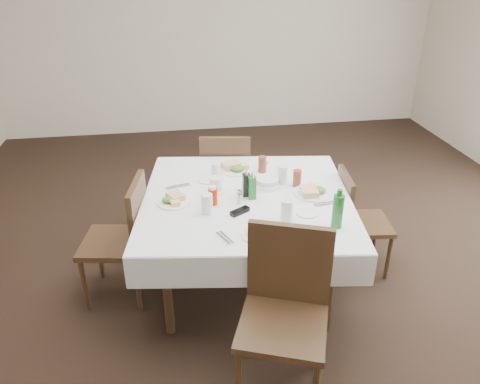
{
  "coord_description": "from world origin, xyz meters",
  "views": [
    {
      "loc": [
        -0.73,
        -3.05,
        2.32
      ],
      "look_at": [
        -0.27,
        -0.12,
        0.8
      ],
      "focal_mm": 35.0,
      "sensor_mm": 36.0,
      "label": 1
    }
  ],
  "objects_px": {
    "chair_west": "(125,233)",
    "green_bottle": "(338,211)",
    "oil_cruet_dark": "(246,184)",
    "chair_north": "(226,174)",
    "water_s": "(287,211)",
    "water_e": "(283,174)",
    "dining_table": "(247,205)",
    "coffee_mug": "(216,185)",
    "water_w": "(207,204)",
    "chair_east": "(355,216)",
    "oil_cruet_green": "(252,187)",
    "water_n": "(216,171)",
    "ketchup_bottle": "(213,196)",
    "chair_south": "(286,302)",
    "bread_basket": "(267,182)"
  },
  "relations": [
    {
      "from": "chair_west",
      "to": "green_bottle",
      "type": "bearing_deg",
      "value": -20.11
    },
    {
      "from": "oil_cruet_dark",
      "to": "chair_west",
      "type": "bearing_deg",
      "value": -179.33
    },
    {
      "from": "chair_north",
      "to": "green_bottle",
      "type": "bearing_deg",
      "value": -69.11
    },
    {
      "from": "water_s",
      "to": "water_e",
      "type": "bearing_deg",
      "value": 79.33
    },
    {
      "from": "dining_table",
      "to": "green_bottle",
      "type": "distance_m",
      "value": 0.73
    },
    {
      "from": "water_s",
      "to": "coffee_mug",
      "type": "distance_m",
      "value": 0.64
    },
    {
      "from": "water_e",
      "to": "dining_table",
      "type": "bearing_deg",
      "value": -149.33
    },
    {
      "from": "chair_north",
      "to": "water_w",
      "type": "bearing_deg",
      "value": -103.55
    },
    {
      "from": "chair_west",
      "to": "chair_north",
      "type": "bearing_deg",
      "value": 46.68
    },
    {
      "from": "chair_north",
      "to": "green_bottle",
      "type": "height_order",
      "value": "green_bottle"
    },
    {
      "from": "water_s",
      "to": "coffee_mug",
      "type": "xyz_separation_m",
      "value": [
        -0.41,
        0.5,
        -0.03
      ]
    },
    {
      "from": "chair_east",
      "to": "oil_cruet_green",
      "type": "height_order",
      "value": "oil_cruet_green"
    },
    {
      "from": "chair_east",
      "to": "water_s",
      "type": "distance_m",
      "value": 0.88
    },
    {
      "from": "chair_north",
      "to": "water_w",
      "type": "relative_size",
      "value": 6.62
    },
    {
      "from": "oil_cruet_green",
      "to": "green_bottle",
      "type": "relative_size",
      "value": 0.81
    },
    {
      "from": "water_s",
      "to": "oil_cruet_green",
      "type": "distance_m",
      "value": 0.38
    },
    {
      "from": "chair_east",
      "to": "oil_cruet_green",
      "type": "xyz_separation_m",
      "value": [
        -0.84,
        -0.1,
        0.37
      ]
    },
    {
      "from": "water_n",
      "to": "coffee_mug",
      "type": "bearing_deg",
      "value": -95.91
    },
    {
      "from": "water_w",
      "to": "green_bottle",
      "type": "bearing_deg",
      "value": -20.94
    },
    {
      "from": "water_w",
      "to": "oil_cruet_green",
      "type": "bearing_deg",
      "value": 25.74
    },
    {
      "from": "dining_table",
      "to": "green_bottle",
      "type": "bearing_deg",
      "value": -45.21
    },
    {
      "from": "water_e",
      "to": "green_bottle",
      "type": "xyz_separation_m",
      "value": [
        0.19,
        -0.68,
        0.05
      ]
    },
    {
      "from": "water_n",
      "to": "oil_cruet_dark",
      "type": "relative_size",
      "value": 0.57
    },
    {
      "from": "water_w",
      "to": "oil_cruet_dark",
      "type": "bearing_deg",
      "value": 34.88
    },
    {
      "from": "chair_north",
      "to": "chair_west",
      "type": "relative_size",
      "value": 0.99
    },
    {
      "from": "chair_north",
      "to": "ketchup_bottle",
      "type": "distance_m",
      "value": 1.04
    },
    {
      "from": "chair_east",
      "to": "water_s",
      "type": "bearing_deg",
      "value": -146.56
    },
    {
      "from": "chair_north",
      "to": "chair_east",
      "type": "bearing_deg",
      "value": -42.12
    },
    {
      "from": "water_w",
      "to": "green_bottle",
      "type": "relative_size",
      "value": 0.53
    },
    {
      "from": "chair_south",
      "to": "coffee_mug",
      "type": "distance_m",
      "value": 1.12
    },
    {
      "from": "oil_cruet_dark",
      "to": "chair_east",
      "type": "bearing_deg",
      "value": 3.71
    },
    {
      "from": "chair_west",
      "to": "water_w",
      "type": "distance_m",
      "value": 0.68
    },
    {
      "from": "chair_west",
      "to": "green_bottle",
      "type": "height_order",
      "value": "green_bottle"
    },
    {
      "from": "oil_cruet_green",
      "to": "bread_basket",
      "type": "bearing_deg",
      "value": 50.07
    },
    {
      "from": "dining_table",
      "to": "water_w",
      "type": "bearing_deg",
      "value": -147.31
    },
    {
      "from": "green_bottle",
      "to": "water_n",
      "type": "bearing_deg",
      "value": 129.11
    },
    {
      "from": "chair_south",
      "to": "water_n",
      "type": "relative_size",
      "value": 8.23
    },
    {
      "from": "chair_south",
      "to": "water_s",
      "type": "bearing_deg",
      "value": 76.35
    },
    {
      "from": "chair_east",
      "to": "water_w",
      "type": "distance_m",
      "value": 1.25
    },
    {
      "from": "water_s",
      "to": "coffee_mug",
      "type": "relative_size",
      "value": 1.01
    },
    {
      "from": "water_w",
      "to": "coffee_mug",
      "type": "distance_m",
      "value": 0.33
    },
    {
      "from": "chair_east",
      "to": "ketchup_bottle",
      "type": "height_order",
      "value": "ketchup_bottle"
    },
    {
      "from": "water_n",
      "to": "oil_cruet_dark",
      "type": "distance_m",
      "value": 0.37
    },
    {
      "from": "dining_table",
      "to": "chair_north",
      "type": "relative_size",
      "value": 1.81
    },
    {
      "from": "water_n",
      "to": "bread_basket",
      "type": "distance_m",
      "value": 0.41
    },
    {
      "from": "water_w",
      "to": "bread_basket",
      "type": "relative_size",
      "value": 0.73
    },
    {
      "from": "chair_west",
      "to": "oil_cruet_green",
      "type": "xyz_separation_m",
      "value": [
        0.91,
        -0.04,
        0.32
      ]
    },
    {
      "from": "ketchup_bottle",
      "to": "coffee_mug",
      "type": "height_order",
      "value": "ketchup_bottle"
    },
    {
      "from": "chair_south",
      "to": "bread_basket",
      "type": "height_order",
      "value": "chair_south"
    },
    {
      "from": "chair_south",
      "to": "chair_west",
      "type": "height_order",
      "value": "chair_south"
    }
  ]
}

